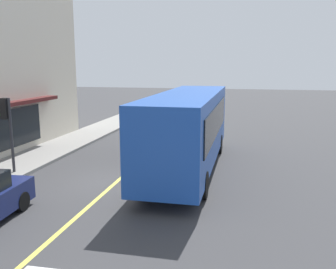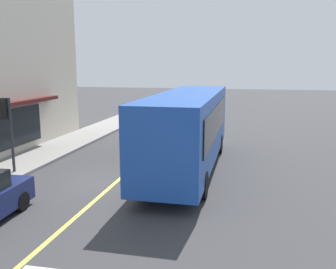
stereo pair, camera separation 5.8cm
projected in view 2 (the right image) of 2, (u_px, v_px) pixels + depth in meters
name	position (u px, v px, depth m)	size (l,w,h in m)	color
ground	(115.00, 183.00, 14.96)	(120.00, 120.00, 0.00)	#38383A
lane_centre_stripe	(115.00, 183.00, 14.96)	(36.00, 0.16, 0.01)	#D8D14C
bus	(188.00, 127.00, 16.50)	(11.13, 2.60, 3.50)	#1E4CAD
traffic_light	(7.00, 117.00, 15.63)	(0.30, 0.52, 3.20)	#2D2D33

